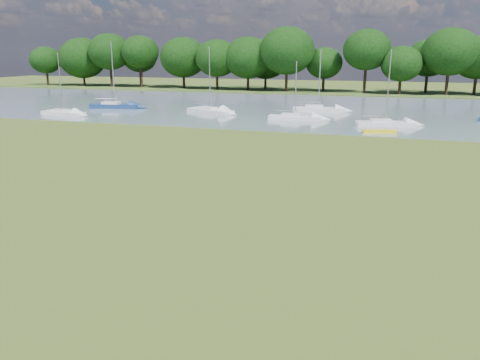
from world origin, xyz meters
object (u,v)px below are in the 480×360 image
(sailboat_3, at_px, (63,112))
(sailboat_5, at_px, (115,104))
(kayak, at_px, (379,131))
(sailboat_1, at_px, (210,109))
(sailboat_9, at_px, (385,122))
(sailboat_7, at_px, (294,116))
(sailboat_2, at_px, (318,108))

(sailboat_3, bearing_deg, sailboat_5, 85.33)
(kayak, relative_size, sailboat_5, 0.35)
(sailboat_1, xyz_separation_m, sailboat_9, (20.72, -5.03, 0.02))
(sailboat_5, bearing_deg, kayak, -27.61)
(sailboat_5, relative_size, sailboat_7, 1.37)
(sailboat_1, xyz_separation_m, sailboat_5, (-13.66, 0.44, 0.14))
(sailboat_3, relative_size, sailboat_7, 1.15)
(sailboat_1, height_order, sailboat_3, sailboat_1)
(sailboat_5, bearing_deg, sailboat_1, -13.02)
(sailboat_2, bearing_deg, sailboat_7, -107.59)
(sailboat_7, xyz_separation_m, sailboat_9, (9.50, -1.62, 0.01))
(sailboat_3, height_order, sailboat_9, sailboat_9)
(sailboat_2, bearing_deg, kayak, -69.71)
(sailboat_2, relative_size, sailboat_3, 1.06)
(sailboat_2, height_order, sailboat_7, sailboat_2)
(sailboat_1, height_order, sailboat_5, sailboat_5)
(sailboat_1, xyz_separation_m, sailboat_3, (-15.60, -7.58, 0.01))
(sailboat_3, xyz_separation_m, sailboat_9, (36.32, 2.54, 0.01))
(sailboat_5, height_order, sailboat_9, sailboat_5)
(kayak, bearing_deg, sailboat_1, 137.14)
(sailboat_2, relative_size, sailboat_9, 1.01)
(kayak, relative_size, sailboat_7, 0.48)
(sailboat_3, xyz_separation_m, sailboat_5, (1.94, 8.01, 0.13))
(sailboat_1, bearing_deg, sailboat_3, -130.04)
(sailboat_1, xyz_separation_m, sailboat_7, (11.22, -3.41, 0.01))
(sailboat_2, height_order, sailboat_3, sailboat_2)
(sailboat_2, distance_m, sailboat_9, 12.71)
(kayak, height_order, sailboat_3, sailboat_3)
(sailboat_3, bearing_deg, sailboat_9, 12.94)
(sailboat_1, distance_m, sailboat_2, 13.40)
(sailboat_1, relative_size, sailboat_7, 1.25)
(kayak, xyz_separation_m, sailboat_1, (-20.34, 9.59, 0.24))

